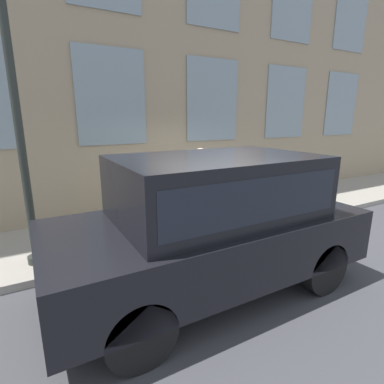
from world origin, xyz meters
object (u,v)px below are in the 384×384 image
fire_hydrant (183,215)px  parked_truck_charcoal_near (212,216)px  street_lamp (3,16)px  person (200,179)px

fire_hydrant → parked_truck_charcoal_near: parked_truck_charcoal_near is taller
fire_hydrant → parked_truck_charcoal_near: (-1.67, 0.41, 0.54)m
parked_truck_charcoal_near → street_lamp: street_lamp is taller
parked_truck_charcoal_near → street_lamp: bearing=50.5°
person → parked_truck_charcoal_near: 2.40m
parked_truck_charcoal_near → street_lamp: size_ratio=0.74×
street_lamp → person: bearing=-84.5°
fire_hydrant → parked_truck_charcoal_near: size_ratio=0.19×
street_lamp → fire_hydrant: bearing=-93.3°
fire_hydrant → person: bearing=-55.1°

